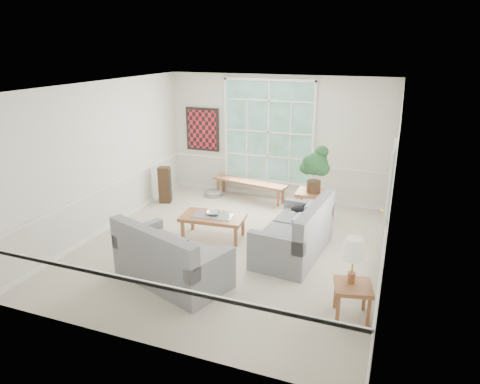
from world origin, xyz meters
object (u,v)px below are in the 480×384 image
loveseat_right (294,228)px  loveseat_front (172,252)px  coffee_table (213,227)px  side_table (352,301)px  end_table (310,205)px

loveseat_right → loveseat_front: loveseat_right is taller
coffee_table → side_table: side_table is taller
coffee_table → side_table: 3.38m
coffee_table → end_table: size_ratio=2.03×
loveseat_right → end_table: bearing=97.6°
loveseat_right → end_table: (-0.06, 1.82, -0.21)m
end_table → side_table: end_table is taller
side_table → loveseat_right: bearing=127.4°
loveseat_right → loveseat_front: (-1.61, -1.60, -0.01)m
loveseat_front → end_table: 3.76m
coffee_table → loveseat_front: bearing=-93.2°
loveseat_front → end_table: loveseat_front is taller
loveseat_right → coffee_table: (-1.65, 0.12, -0.28)m
loveseat_right → end_table: size_ratio=3.11×
coffee_table → side_table: bearing=-35.8°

